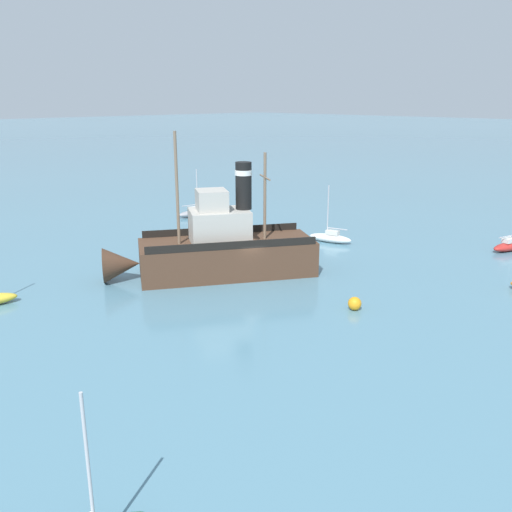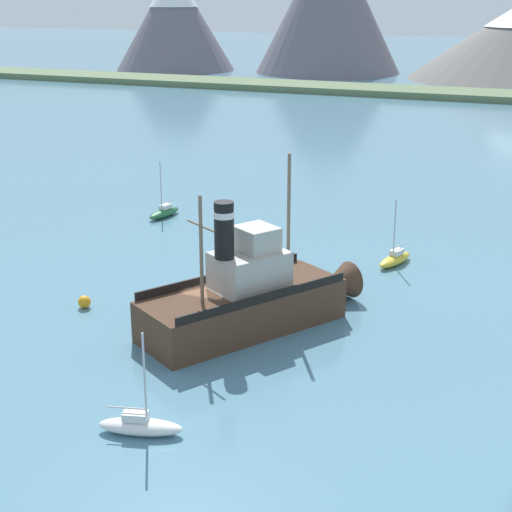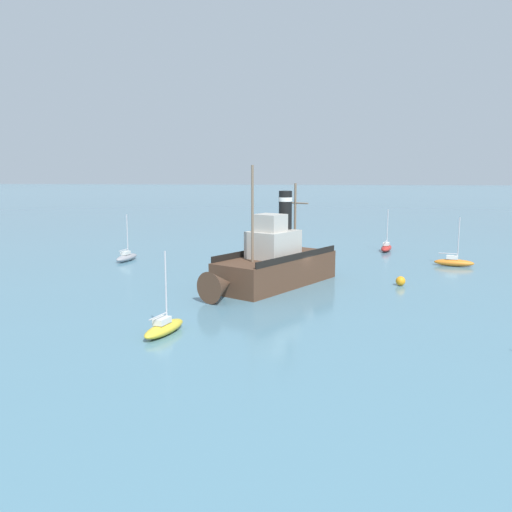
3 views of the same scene
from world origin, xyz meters
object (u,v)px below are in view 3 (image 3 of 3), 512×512
Objects in this scene: old_tugboat at (272,264)px; sailboat_red at (386,247)px; sailboat_yellow at (164,327)px; sailboat_orange at (454,262)px; sailboat_grey at (127,257)px; mooring_buoy at (401,281)px; sailboat_white at (282,257)px.

sailboat_red is at bearing -119.85° from old_tugboat.
old_tugboat is 2.87× the size of sailboat_yellow.
sailboat_orange and sailboat_yellow have the same top height.
old_tugboat is 2.87× the size of sailboat_orange.
sailboat_red is at bearing -60.66° from sailboat_orange.
sailboat_grey reaches higher than mooring_buoy.
sailboat_grey is at bearing 6.06° from sailboat_white.
old_tugboat reaches higher than sailboat_orange.
sailboat_yellow is (5.31, 13.96, -1.40)m from old_tugboat.
sailboat_white is (-16.35, -1.74, 0.00)m from sailboat_grey.
old_tugboat is 19.62m from sailboat_grey.
old_tugboat is at bearing 146.28° from sailboat_grey.
sailboat_white and sailboat_yellow have the same top height.
sailboat_grey is 29.96m from sailboat_red.
sailboat_white is 1.00× the size of sailboat_red.
old_tugboat is 12.68m from sailboat_white.
sailboat_white is 14.48m from sailboat_red.
sailboat_white is 27.10m from sailboat_yellow.
mooring_buoy is (-26.88, 9.57, -0.03)m from sailboat_grey.
sailboat_red is (5.39, -9.59, 0.00)m from sailboat_orange.
mooring_buoy is (6.76, 9.97, -0.03)m from sailboat_orange.
sailboat_red is 6.19× the size of mooring_buoy.
sailboat_orange is 6.19× the size of mooring_buoy.
sailboat_grey is 6.19× the size of mooring_buoy.
sailboat_red is (-11.90, -8.26, 0.00)m from sailboat_white.
sailboat_white reaches higher than mooring_buoy.
mooring_buoy is at bearing -173.06° from old_tugboat.
old_tugboat is 2.87× the size of sailboat_white.
sailboat_orange is (-17.36, -11.26, -1.40)m from old_tugboat.
sailboat_orange is 1.00× the size of sailboat_yellow.
sailboat_red is 1.00× the size of sailboat_yellow.
sailboat_orange is at bearing -131.96° from sailboat_yellow.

